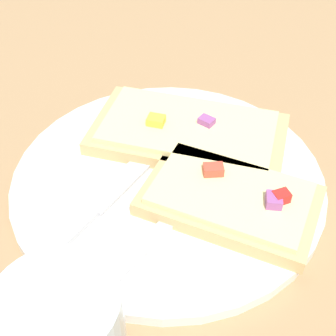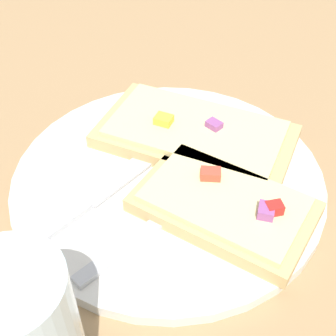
# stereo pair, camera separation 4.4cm
# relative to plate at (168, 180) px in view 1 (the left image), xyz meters

# --- Properties ---
(ground_plane) EXTENTS (4.00, 4.00, 0.00)m
(ground_plane) POSITION_rel_plate_xyz_m (0.00, 0.00, -0.01)
(ground_plane) COLOR #9E7A51
(plate) EXTENTS (0.30, 0.30, 0.01)m
(plate) POSITION_rel_plate_xyz_m (0.00, 0.00, 0.00)
(plate) COLOR silver
(plate) RESTS_ON ground
(fork) EXTENTS (0.21, 0.03, 0.01)m
(fork) POSITION_rel_plate_xyz_m (-0.02, -0.04, 0.01)
(fork) COLOR #B7B7BC
(fork) RESTS_ON plate
(knife) EXTENTS (0.22, 0.02, 0.01)m
(knife) POSITION_rel_plate_xyz_m (-0.07, 0.03, 0.01)
(knife) COLOR #B7B7BC
(knife) RESTS_ON plate
(pizza_slice_main) EXTENTS (0.16, 0.22, 0.03)m
(pizza_slice_main) POSITION_rel_plate_xyz_m (0.06, 0.01, 0.02)
(pizza_slice_main) COLOR tan
(pizza_slice_main) RESTS_ON plate
(pizza_slice_corner) EXTENTS (0.12, 0.17, 0.03)m
(pizza_slice_corner) POSITION_rel_plate_xyz_m (-0.00, -0.07, 0.02)
(pizza_slice_corner) COLOR tan
(pizza_slice_corner) RESTS_ON plate
(crumb_scatter) EXTENTS (0.04, 0.05, 0.01)m
(crumb_scatter) POSITION_rel_plate_xyz_m (0.04, -0.05, 0.01)
(crumb_scatter) COLOR tan
(crumb_scatter) RESTS_ON plate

